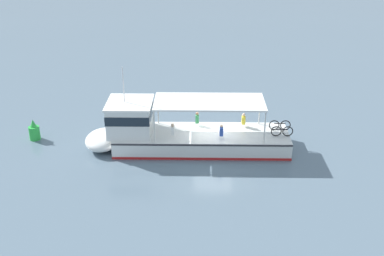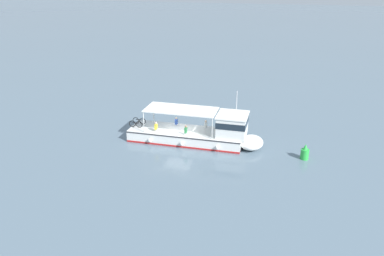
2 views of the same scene
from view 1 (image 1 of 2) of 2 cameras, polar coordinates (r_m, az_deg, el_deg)
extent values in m
plane|color=slate|center=(29.88, 2.60, -2.50)|extent=(400.00, 400.00, 0.00)
cube|color=white|center=(29.66, 1.16, -1.50)|extent=(3.53, 10.89, 1.10)
ellipsoid|color=white|center=(30.27, -10.66, -1.39)|extent=(3.01, 2.29, 1.01)
cube|color=red|center=(29.87, 1.15, -2.27)|extent=(3.57, 10.90, 0.16)
cube|color=#2D2D33|center=(29.46, 1.17, -0.68)|extent=(3.59, 10.90, 0.10)
cube|color=white|center=(29.34, -7.44, 1.20)|extent=(2.80, 2.68, 1.90)
cube|color=#19232D|center=(29.21, -7.48, 1.80)|extent=(2.86, 2.73, 0.56)
cube|color=white|center=(28.95, -7.55, 3.04)|extent=(2.96, 2.85, 0.12)
cube|color=white|center=(28.61, 2.11, 3.17)|extent=(3.15, 6.79, 0.10)
cylinder|color=silver|center=(27.89, -4.57, 0.17)|extent=(0.08, 0.08, 2.00)
cylinder|color=silver|center=(30.38, -4.11, 2.30)|extent=(0.08, 0.08, 2.00)
cylinder|color=silver|center=(28.04, 8.78, 0.07)|extent=(0.08, 0.08, 2.00)
cylinder|color=silver|center=(30.51, 8.15, 2.21)|extent=(0.08, 0.08, 2.00)
cylinder|color=silver|center=(28.59, -8.28, 5.19)|extent=(0.06, 0.06, 2.20)
sphere|color=white|center=(31.46, -5.05, -0.10)|extent=(0.36, 0.36, 0.36)
sphere|color=white|center=(31.29, 0.97, -0.15)|extent=(0.36, 0.36, 0.36)
sphere|color=white|center=(31.45, 6.63, -0.18)|extent=(0.36, 0.36, 0.36)
torus|color=black|center=(29.26, 10.12, -0.38)|extent=(0.08, 0.66, 0.66)
torus|color=black|center=(29.38, 11.47, -0.39)|extent=(0.08, 0.66, 0.66)
cylinder|color=#232328|center=(29.27, 10.82, -0.18)|extent=(0.08, 0.70, 0.06)
torus|color=black|center=(30.07, 9.88, 0.34)|extent=(0.08, 0.66, 0.66)
torus|color=black|center=(30.18, 11.19, 0.33)|extent=(0.08, 0.66, 0.66)
cylinder|color=#232328|center=(30.07, 10.55, 0.55)|extent=(0.08, 0.70, 0.06)
cube|color=yellow|center=(30.20, 6.23, 0.96)|extent=(0.33, 0.23, 0.52)
sphere|color=beige|center=(30.05, 6.26, 1.61)|extent=(0.20, 0.20, 0.20)
cube|color=#2D4CA5|center=(28.53, 3.57, -0.42)|extent=(0.33, 0.23, 0.52)
sphere|color=beige|center=(28.37, 3.59, 0.26)|extent=(0.20, 0.20, 0.20)
cube|color=#338C4C|center=(30.20, 0.63, 1.11)|extent=(0.33, 0.23, 0.52)
sphere|color=#9E7051|center=(30.05, 0.63, 1.76)|extent=(0.20, 0.20, 0.20)
cube|color=white|center=(28.62, -2.35, -0.30)|extent=(0.33, 0.23, 0.52)
sphere|color=beige|center=(28.47, -2.36, 0.38)|extent=(0.20, 0.20, 0.20)
cylinder|color=green|center=(32.54, -18.46, -0.57)|extent=(0.70, 0.70, 0.90)
cone|color=green|center=(32.26, -18.62, 0.55)|extent=(0.42, 0.42, 0.50)
camera|label=2|loc=(58.90, -8.29, 25.49)|focal=35.07mm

